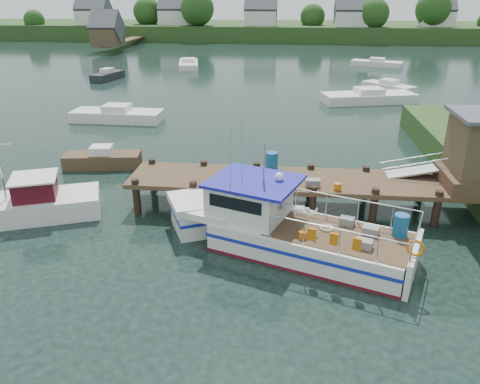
# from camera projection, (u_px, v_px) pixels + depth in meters

# --- Properties ---
(ground_plane) EXTENTS (160.00, 160.00, 0.00)m
(ground_plane) POSITION_uv_depth(u_px,v_px,m) (265.00, 206.00, 21.09)
(ground_plane) COLOR black
(far_shore) EXTENTS (140.00, 42.55, 9.22)m
(far_shore) POSITION_uv_depth(u_px,v_px,m) (287.00, 28.00, 95.56)
(far_shore) COLOR #29461C
(far_shore) RESTS_ON ground
(dock) EXTENTS (16.60, 3.00, 4.78)m
(dock) POSITION_uv_depth(u_px,v_px,m) (422.00, 165.00, 19.61)
(dock) COLOR #4A3523
(dock) RESTS_ON ground
(lobster_boat) EXTENTS (9.76, 5.64, 4.80)m
(lobster_boat) POSITION_uv_depth(u_px,v_px,m) (279.00, 227.00, 17.38)
(lobster_boat) COLOR silver
(lobster_boat) RESTS_ON ground
(work_boat) EXTENTS (7.11, 4.26, 3.80)m
(work_boat) POSITION_uv_depth(u_px,v_px,m) (18.00, 205.00, 19.75)
(work_boat) COLOR silver
(work_boat) RESTS_ON ground
(moored_rowboat) EXTENTS (4.26, 2.00, 1.19)m
(moored_rowboat) POSITION_uv_depth(u_px,v_px,m) (102.00, 159.00, 25.69)
(moored_rowboat) COLOR #4A3523
(moored_rowboat) RESTS_ON ground
(moored_far) EXTENTS (6.71, 4.27, 1.08)m
(moored_far) POSITION_uv_depth(u_px,v_px,m) (377.00, 63.00, 60.46)
(moored_far) COLOR silver
(moored_far) RESTS_ON ground
(moored_a) EXTENTS (6.70, 2.40, 1.22)m
(moored_a) POSITION_uv_depth(u_px,v_px,m) (117.00, 115.00, 34.86)
(moored_a) COLOR silver
(moored_a) RESTS_ON ground
(moored_b) EXTENTS (4.80, 5.07, 1.15)m
(moored_b) POSITION_uv_depth(u_px,v_px,m) (388.00, 87.00, 45.28)
(moored_b) COLOR silver
(moored_b) RESTS_ON ground
(moored_c) EXTENTS (8.39, 4.58, 1.26)m
(moored_c) POSITION_uv_depth(u_px,v_px,m) (369.00, 97.00, 40.73)
(moored_c) COLOR silver
(moored_c) RESTS_ON ground
(moored_d) EXTENTS (3.61, 7.14, 1.16)m
(moored_d) POSITION_uv_depth(u_px,v_px,m) (189.00, 64.00, 59.55)
(moored_d) COLOR silver
(moored_d) RESTS_ON ground
(moored_e) EXTENTS (2.55, 4.74, 1.24)m
(moored_e) POSITION_uv_depth(u_px,v_px,m) (108.00, 76.00, 51.22)
(moored_e) COLOR black
(moored_e) RESTS_ON ground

